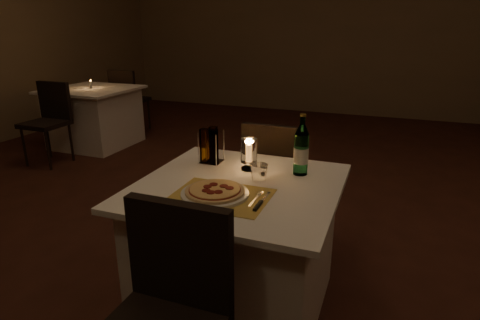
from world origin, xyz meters
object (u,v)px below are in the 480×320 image
(plate, at_px, (215,194))
(hurricane_candle, at_px, (249,152))
(water_bottle, at_px, (301,150))
(chair_near, at_px, (168,302))
(chair_far, at_px, (276,173))
(tumbler, at_px, (259,173))
(main_table, at_px, (239,247))
(pizza, at_px, (215,190))
(neighbor_table_left, at_px, (95,117))

(plate, bearing_deg, hurricane_candle, 85.98)
(water_bottle, height_order, hurricane_candle, water_bottle)
(chair_near, height_order, plate, chair_near)
(plate, bearing_deg, chair_far, 86.80)
(chair_near, height_order, chair_far, same)
(chair_near, bearing_deg, tumbler, 83.77)
(plate, xyz_separation_m, hurricane_candle, (0.03, 0.40, 0.09))
(main_table, bearing_deg, hurricane_candle, 95.84)
(tumbler, xyz_separation_m, hurricane_candle, (-0.11, 0.15, 0.06))
(plate, distance_m, tumbler, 0.28)
(pizza, relative_size, tumbler, 3.08)
(hurricane_candle, xyz_separation_m, neighbor_table_left, (-2.86, 2.10, -0.47))
(main_table, distance_m, chair_near, 0.74)
(plate, height_order, tumbler, tumbler)
(water_bottle, distance_m, hurricane_candle, 0.28)
(pizza, height_order, neighbor_table_left, pizza)
(chair_far, bearing_deg, pizza, -93.19)
(tumbler, xyz_separation_m, neighbor_table_left, (-2.96, 2.24, -0.41))
(main_table, distance_m, tumbler, 0.43)
(plate, distance_m, pizza, 0.02)
(chair_far, distance_m, plate, 0.92)
(main_table, xyz_separation_m, neighbor_table_left, (-2.88, 2.31, 0.00))
(pizza, bearing_deg, main_table, 74.53)
(chair_near, height_order, tumbler, chair_near)
(water_bottle, height_order, neighbor_table_left, water_bottle)
(pizza, xyz_separation_m, neighbor_table_left, (-2.83, 2.49, -0.39))
(chair_near, xyz_separation_m, water_bottle, (0.26, 0.96, 0.32))
(plate, relative_size, hurricane_candle, 1.81)
(water_bottle, distance_m, neighbor_table_left, 3.79)
(pizza, xyz_separation_m, hurricane_candle, (0.03, 0.40, 0.08))
(hurricane_candle, bearing_deg, water_bottle, 6.39)
(tumbler, height_order, water_bottle, water_bottle)
(tumbler, height_order, neighbor_table_left, tumbler)
(main_table, xyz_separation_m, tumbler, (0.09, 0.07, 0.41))
(plate, height_order, neighbor_table_left, plate)
(chair_far, distance_m, tumbler, 0.69)
(main_table, distance_m, hurricane_candle, 0.52)
(tumbler, relative_size, water_bottle, 0.28)
(water_bottle, bearing_deg, chair_far, 119.05)
(chair_near, xyz_separation_m, tumbler, (0.09, 0.78, 0.24))
(main_table, relative_size, neighbor_table_left, 1.00)
(chair_far, relative_size, tumbler, 9.90)
(main_table, relative_size, chair_near, 1.11)
(chair_near, xyz_separation_m, chair_far, (0.00, 1.43, 0.00))
(hurricane_candle, bearing_deg, tumbler, -54.11)
(plate, xyz_separation_m, tumbler, (0.14, 0.25, 0.03))
(tumbler, height_order, hurricane_candle, hurricane_candle)
(chair_far, bearing_deg, main_table, -90.00)
(main_table, relative_size, pizza, 3.57)
(chair_far, bearing_deg, hurricane_candle, -92.55)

